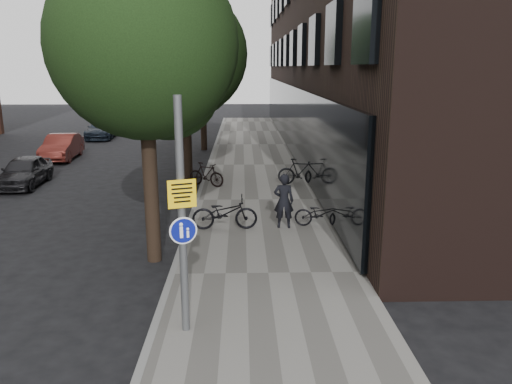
{
  "coord_description": "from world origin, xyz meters",
  "views": [
    {
      "loc": [
        -0.35,
        -7.5,
        4.8
      ],
      "look_at": [
        -0.03,
        3.62,
        2.0
      ],
      "focal_mm": 35.0,
      "sensor_mm": 36.0,
      "label": 1
    }
  ],
  "objects_px": {
    "pedestrian": "(284,201)",
    "parked_car_near": "(24,171)",
    "parked_bike_facade_near": "(321,214)",
    "signpost": "(182,218)"
  },
  "relations": [
    {
      "from": "parked_bike_facade_near",
      "to": "signpost",
      "type": "bearing_deg",
      "value": 162.55
    },
    {
      "from": "parked_bike_facade_near",
      "to": "pedestrian",
      "type": "bearing_deg",
      "value": 103.4
    },
    {
      "from": "signpost",
      "to": "parked_bike_facade_near",
      "type": "bearing_deg",
      "value": 42.34
    },
    {
      "from": "parked_bike_facade_near",
      "to": "parked_car_near",
      "type": "distance_m",
      "value": 12.89
    },
    {
      "from": "pedestrian",
      "to": "parked_bike_facade_near",
      "type": "bearing_deg",
      "value": -175.16
    },
    {
      "from": "signpost",
      "to": "parked_car_near",
      "type": "xyz_separation_m",
      "value": [
        -7.94,
        12.1,
        -1.64
      ]
    },
    {
      "from": "signpost",
      "to": "parked_car_near",
      "type": "height_order",
      "value": "signpost"
    },
    {
      "from": "pedestrian",
      "to": "parked_car_near",
      "type": "distance_m",
      "value": 11.94
    },
    {
      "from": "pedestrian",
      "to": "parked_car_near",
      "type": "xyz_separation_m",
      "value": [
        -10.21,
        6.17,
        -0.32
      ]
    },
    {
      "from": "pedestrian",
      "to": "parked_bike_facade_near",
      "type": "height_order",
      "value": "pedestrian"
    }
  ]
}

